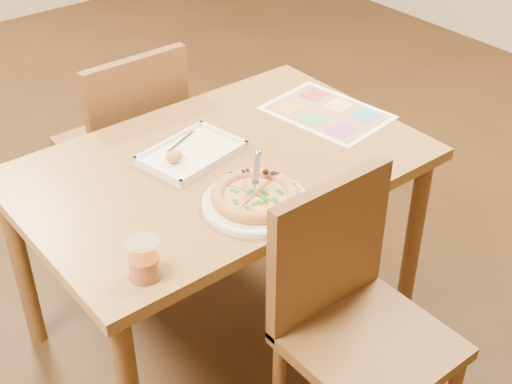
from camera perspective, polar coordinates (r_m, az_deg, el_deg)
dining_table at (r=2.35m, az=-2.82°, el=0.74°), size 1.30×0.85×0.72m
chair_near at (r=2.04m, az=7.43°, el=-8.25°), size 0.42×0.42×0.47m
chair_far at (r=2.83m, az=-10.07°, el=4.89°), size 0.42×0.42×0.47m
plate at (r=2.09m, az=0.00°, el=-0.94°), size 0.34×0.34×0.02m
pizza at (r=2.08m, az=-0.07°, el=-0.31°), size 0.26×0.26×0.04m
pizza_cutter at (r=2.09m, az=0.04°, el=1.58°), size 0.10×0.11×0.08m
appetizer_tray at (r=2.32m, az=-5.26°, el=3.00°), size 0.35×0.27×0.06m
glass_tumbler at (r=1.84m, az=-8.96°, el=-5.49°), size 0.09×0.09×0.11m
menu at (r=2.59m, az=5.70°, el=6.36°), size 0.36×0.46×0.00m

